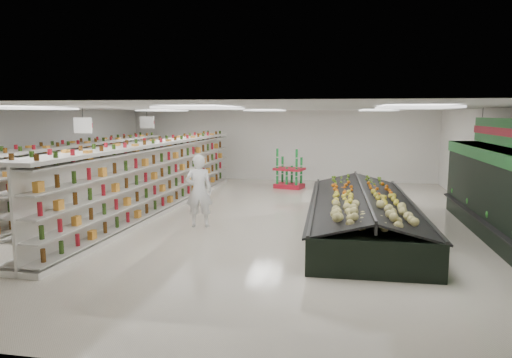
% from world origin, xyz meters
% --- Properties ---
extents(floor, '(16.00, 16.00, 0.00)m').
position_xyz_m(floor, '(0.00, 0.00, 0.00)').
color(floor, beige).
rests_on(floor, ground).
extents(ceiling, '(14.00, 16.00, 0.02)m').
position_xyz_m(ceiling, '(0.00, 0.00, 3.20)').
color(ceiling, white).
rests_on(ceiling, wall_back).
extents(wall_back, '(14.00, 0.02, 3.20)m').
position_xyz_m(wall_back, '(0.00, 8.00, 1.60)').
color(wall_back, white).
rests_on(wall_back, floor).
extents(wall_front, '(14.00, 0.02, 3.20)m').
position_xyz_m(wall_front, '(0.00, -8.00, 1.60)').
color(wall_front, white).
rests_on(wall_front, floor).
extents(wall_left, '(0.02, 16.00, 3.20)m').
position_xyz_m(wall_left, '(-7.00, 0.00, 1.60)').
color(wall_left, white).
rests_on(wall_left, floor).
extents(wall_right, '(0.02, 16.00, 3.20)m').
position_xyz_m(wall_right, '(7.00, 0.00, 1.60)').
color(wall_right, white).
rests_on(wall_right, floor).
extents(produce_wall_case, '(0.93, 8.00, 2.20)m').
position_xyz_m(produce_wall_case, '(6.53, -1.50, 1.24)').
color(produce_wall_case, black).
rests_on(produce_wall_case, floor).
extents(aisle_sign_near, '(0.52, 0.06, 0.75)m').
position_xyz_m(aisle_sign_near, '(-3.80, -2.00, 2.75)').
color(aisle_sign_near, white).
rests_on(aisle_sign_near, ceiling).
extents(aisle_sign_far, '(0.52, 0.06, 0.75)m').
position_xyz_m(aisle_sign_far, '(-3.80, 2.00, 2.75)').
color(aisle_sign_far, white).
rests_on(aisle_sign_far, ceiling).
extents(hortifruti_banner, '(0.12, 3.20, 0.95)m').
position_xyz_m(hortifruti_banner, '(6.25, -1.50, 2.65)').
color(hortifruti_banner, '#1E722B').
rests_on(hortifruti_banner, ceiling).
extents(gondola_left, '(1.07, 12.16, 2.11)m').
position_xyz_m(gondola_left, '(-5.61, 0.50, 0.97)').
color(gondola_left, silver).
rests_on(gondola_left, floor).
extents(gondola_center, '(1.44, 12.60, 2.18)m').
position_xyz_m(gondola_center, '(-2.93, 0.70, 1.00)').
color(gondola_center, silver).
rests_on(gondola_center, floor).
extents(produce_island, '(2.83, 7.50, 1.11)m').
position_xyz_m(produce_island, '(3.32, -0.79, 0.51)').
color(produce_island, black).
rests_on(produce_island, floor).
extents(soda_endcap, '(1.33, 1.08, 1.49)m').
position_xyz_m(soda_endcap, '(0.71, 5.73, 0.72)').
color(soda_endcap, '#B71428').
rests_on(soda_endcap, floor).
extents(shopper_main, '(0.79, 0.59, 1.98)m').
position_xyz_m(shopper_main, '(-1.00, -1.16, 0.99)').
color(shopper_main, white).
rests_on(shopper_main, floor).
extents(shopper_background, '(0.66, 0.94, 1.80)m').
position_xyz_m(shopper_background, '(-2.80, 4.17, 0.90)').
color(shopper_background, '#A17D63').
rests_on(shopper_background, floor).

